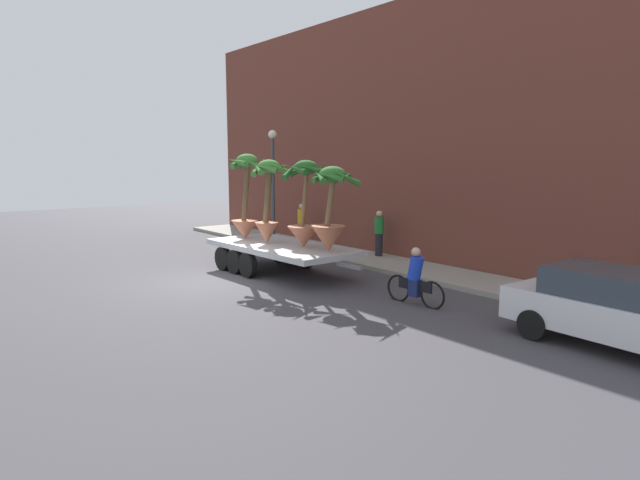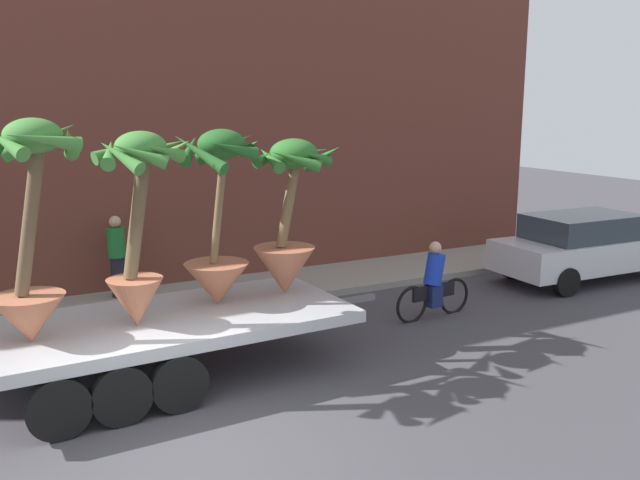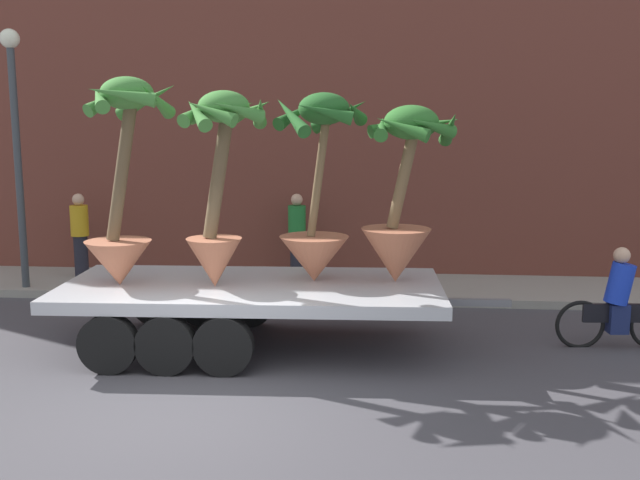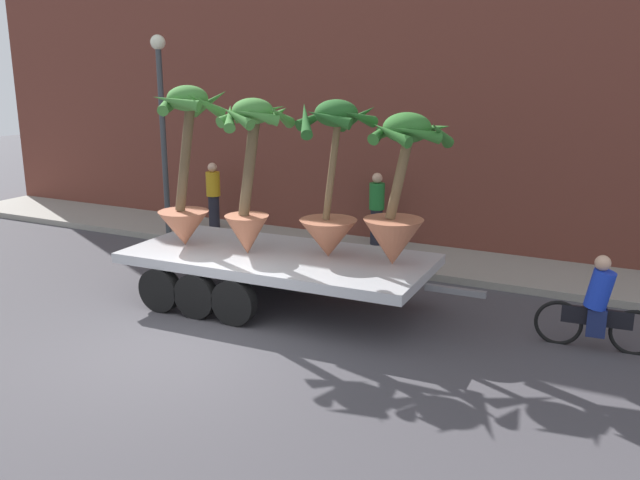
{
  "view_description": "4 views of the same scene",
  "coord_description": "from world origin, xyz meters",
  "px_view_note": "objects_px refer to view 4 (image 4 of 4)",
  "views": [
    {
      "loc": [
        15.14,
        -7.61,
        3.74
      ],
      "look_at": [
        1.64,
        2.97,
        1.22
      ],
      "focal_mm": 30.73,
      "sensor_mm": 36.0,
      "label": 1
    },
    {
      "loc": [
        -2.13,
        -7.31,
        4.14
      ],
      "look_at": [
        3.39,
        3.15,
        1.72
      ],
      "focal_mm": 38.07,
      "sensor_mm": 36.0,
      "label": 2
    },
    {
      "loc": [
        2.28,
        -8.06,
        3.38
      ],
      "look_at": [
        1.29,
        3.2,
        1.5
      ],
      "focal_mm": 41.49,
      "sensor_mm": 36.0,
      "label": 3
    },
    {
      "loc": [
        6.38,
        -7.78,
        4.3
      ],
      "look_at": [
        1.2,
        2.39,
        1.32
      ],
      "focal_mm": 37.97,
      "sensor_mm": 36.0,
      "label": 4
    }
  ],
  "objects_px": {
    "street_lamp": "(162,110)",
    "potted_palm_rear": "(251,174)",
    "potted_palm_middle": "(399,199)",
    "cyclist": "(598,308)",
    "potted_palm_extra": "(186,175)",
    "flatbed_trailer": "(267,263)",
    "pedestrian_far_left": "(377,207)",
    "potted_palm_front": "(331,192)",
    "pedestrian_near_gate": "(213,194)"
  },
  "relations": [
    {
      "from": "flatbed_trailer",
      "to": "pedestrian_far_left",
      "type": "distance_m",
      "value": 4.34
    },
    {
      "from": "flatbed_trailer",
      "to": "potted_palm_front",
      "type": "height_order",
      "value": "potted_palm_front"
    },
    {
      "from": "potted_palm_front",
      "to": "street_lamp",
      "type": "relative_size",
      "value": 0.57
    },
    {
      "from": "pedestrian_near_gate",
      "to": "street_lamp",
      "type": "bearing_deg",
      "value": -125.33
    },
    {
      "from": "flatbed_trailer",
      "to": "potted_palm_middle",
      "type": "bearing_deg",
      "value": 7.24
    },
    {
      "from": "pedestrian_far_left",
      "to": "street_lamp",
      "type": "xyz_separation_m",
      "value": [
        -5.11,
        -1.36,
        2.19
      ]
    },
    {
      "from": "potted_palm_rear",
      "to": "potted_palm_middle",
      "type": "distance_m",
      "value": 2.64
    },
    {
      "from": "cyclist",
      "to": "pedestrian_far_left",
      "type": "height_order",
      "value": "pedestrian_far_left"
    },
    {
      "from": "cyclist",
      "to": "pedestrian_far_left",
      "type": "bearing_deg",
      "value": 144.15
    },
    {
      "from": "potted_palm_middle",
      "to": "cyclist",
      "type": "xyz_separation_m",
      "value": [
        3.21,
        0.23,
        -1.45
      ]
    },
    {
      "from": "potted_palm_rear",
      "to": "street_lamp",
      "type": "height_order",
      "value": "street_lamp"
    },
    {
      "from": "flatbed_trailer",
      "to": "street_lamp",
      "type": "distance_m",
      "value": 6.09
    },
    {
      "from": "potted_palm_middle",
      "to": "flatbed_trailer",
      "type": "bearing_deg",
      "value": -172.76
    },
    {
      "from": "flatbed_trailer",
      "to": "potted_palm_extra",
      "type": "distance_m",
      "value": 2.21
    },
    {
      "from": "potted_palm_front",
      "to": "pedestrian_near_gate",
      "type": "relative_size",
      "value": 1.61
    },
    {
      "from": "potted_palm_extra",
      "to": "potted_palm_middle",
      "type": "bearing_deg",
      "value": 7.99
    },
    {
      "from": "potted_palm_middle",
      "to": "potted_palm_extra",
      "type": "height_order",
      "value": "potted_palm_extra"
    },
    {
      "from": "potted_palm_rear",
      "to": "potted_palm_middle",
      "type": "relative_size",
      "value": 1.08
    },
    {
      "from": "potted_palm_rear",
      "to": "cyclist",
      "type": "relative_size",
      "value": 1.51
    },
    {
      "from": "potted_palm_middle",
      "to": "pedestrian_near_gate",
      "type": "bearing_deg",
      "value": 150.47
    },
    {
      "from": "potted_palm_middle",
      "to": "potted_palm_extra",
      "type": "bearing_deg",
      "value": -172.01
    },
    {
      "from": "cyclist",
      "to": "pedestrian_near_gate",
      "type": "bearing_deg",
      "value": 160.49
    },
    {
      "from": "pedestrian_far_left",
      "to": "street_lamp",
      "type": "height_order",
      "value": "street_lamp"
    },
    {
      "from": "flatbed_trailer",
      "to": "potted_palm_extra",
      "type": "relative_size",
      "value": 2.22
    },
    {
      "from": "potted_palm_middle",
      "to": "street_lamp",
      "type": "relative_size",
      "value": 0.53
    },
    {
      "from": "cyclist",
      "to": "street_lamp",
      "type": "relative_size",
      "value": 0.38
    },
    {
      "from": "potted_palm_rear",
      "to": "potted_palm_front",
      "type": "distance_m",
      "value": 1.45
    },
    {
      "from": "flatbed_trailer",
      "to": "potted_palm_rear",
      "type": "height_order",
      "value": "potted_palm_rear"
    },
    {
      "from": "street_lamp",
      "to": "potted_palm_rear",
      "type": "bearing_deg",
      "value": -34.9
    },
    {
      "from": "potted_palm_extra",
      "to": "street_lamp",
      "type": "height_order",
      "value": "street_lamp"
    },
    {
      "from": "potted_palm_rear",
      "to": "pedestrian_far_left",
      "type": "height_order",
      "value": "potted_palm_rear"
    },
    {
      "from": "street_lamp",
      "to": "cyclist",
      "type": "bearing_deg",
      "value": -13.17
    },
    {
      "from": "street_lamp",
      "to": "pedestrian_far_left",
      "type": "bearing_deg",
      "value": 14.92
    },
    {
      "from": "flatbed_trailer",
      "to": "cyclist",
      "type": "height_order",
      "value": "cyclist"
    },
    {
      "from": "potted_palm_middle",
      "to": "potted_palm_front",
      "type": "bearing_deg",
      "value": -177.43
    },
    {
      "from": "potted_palm_front",
      "to": "pedestrian_near_gate",
      "type": "height_order",
      "value": "potted_palm_front"
    },
    {
      "from": "flatbed_trailer",
      "to": "pedestrian_near_gate",
      "type": "xyz_separation_m",
      "value": [
        -4.01,
        3.95,
        0.28
      ]
    },
    {
      "from": "potted_palm_extra",
      "to": "street_lamp",
      "type": "bearing_deg",
      "value": 134.62
    },
    {
      "from": "potted_palm_rear",
      "to": "pedestrian_near_gate",
      "type": "height_order",
      "value": "potted_palm_rear"
    },
    {
      "from": "potted_palm_rear",
      "to": "street_lamp",
      "type": "xyz_separation_m",
      "value": [
        -4.57,
        3.19,
        0.78
      ]
    },
    {
      "from": "flatbed_trailer",
      "to": "potted_palm_front",
      "type": "xyz_separation_m",
      "value": [
        1.18,
        0.25,
        1.38
      ]
    },
    {
      "from": "potted_palm_front",
      "to": "street_lamp",
      "type": "height_order",
      "value": "street_lamp"
    },
    {
      "from": "potted_palm_extra",
      "to": "cyclist",
      "type": "height_order",
      "value": "potted_palm_extra"
    },
    {
      "from": "flatbed_trailer",
      "to": "cyclist",
      "type": "bearing_deg",
      "value": 5.45
    },
    {
      "from": "flatbed_trailer",
      "to": "potted_palm_rear",
      "type": "bearing_deg",
      "value": -123.18
    },
    {
      "from": "potted_palm_extra",
      "to": "potted_palm_rear",
      "type": "bearing_deg",
      "value": 0.83
    },
    {
      "from": "potted_palm_front",
      "to": "pedestrian_near_gate",
      "type": "distance_m",
      "value": 6.47
    },
    {
      "from": "potted_palm_middle",
      "to": "pedestrian_far_left",
      "type": "height_order",
      "value": "potted_palm_middle"
    },
    {
      "from": "pedestrian_far_left",
      "to": "potted_palm_extra",
      "type": "bearing_deg",
      "value": -113.06
    },
    {
      "from": "potted_palm_rear",
      "to": "potted_palm_extra",
      "type": "bearing_deg",
      "value": -179.17
    }
  ]
}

